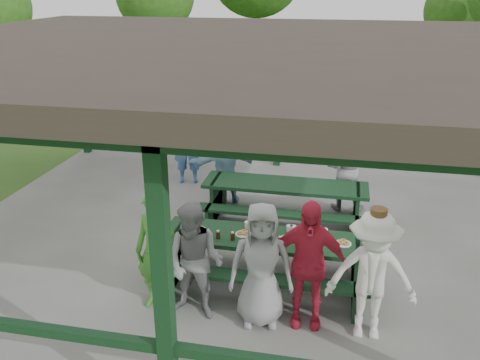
% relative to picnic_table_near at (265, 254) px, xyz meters
% --- Properties ---
extents(ground, '(90.00, 90.00, 0.00)m').
position_rel_picnic_table_near_xyz_m(ground, '(-0.50, 1.20, -0.58)').
color(ground, '#2B5119').
rests_on(ground, ground).
extents(concrete_slab, '(10.00, 8.00, 0.10)m').
position_rel_picnic_table_near_xyz_m(concrete_slab, '(-0.50, 1.20, -0.53)').
color(concrete_slab, slate).
rests_on(concrete_slab, ground).
extents(pavilion_structure, '(10.60, 8.60, 3.24)m').
position_rel_picnic_table_near_xyz_m(pavilion_structure, '(-0.50, 1.20, 2.59)').
color(pavilion_structure, black).
rests_on(pavilion_structure, concrete_slab).
extents(picnic_table_near, '(2.86, 1.39, 0.75)m').
position_rel_picnic_table_near_xyz_m(picnic_table_near, '(0.00, 0.00, 0.00)').
color(picnic_table_near, black).
rests_on(picnic_table_near, concrete_slab).
extents(picnic_table_far, '(2.84, 1.39, 0.75)m').
position_rel_picnic_table_near_xyz_m(picnic_table_far, '(0.04, 2.00, -0.00)').
color(picnic_table_far, black).
rests_on(picnic_table_far, concrete_slab).
extents(table_setting, '(2.33, 0.45, 0.10)m').
position_rel_picnic_table_near_xyz_m(table_setting, '(0.01, 0.03, 0.30)').
color(table_setting, white).
rests_on(table_setting, picnic_table_near).
extents(contestant_green, '(0.65, 0.48, 1.63)m').
position_rel_picnic_table_near_xyz_m(contestant_green, '(-1.27, -0.82, 0.33)').
color(contestant_green, '#3F8B2E').
rests_on(contestant_green, concrete_slab).
extents(contestant_grey_left, '(0.81, 0.66, 1.55)m').
position_rel_picnic_table_near_xyz_m(contestant_grey_left, '(-0.74, -0.89, 0.30)').
color(contestant_grey_left, gray).
rests_on(contestant_grey_left, concrete_slab).
extents(contestant_grey_mid, '(0.86, 0.63, 1.61)m').
position_rel_picnic_table_near_xyz_m(contestant_grey_mid, '(0.08, -0.85, 0.33)').
color(contestant_grey_mid, gray).
rests_on(contestant_grey_mid, concrete_slab).
extents(contestant_red, '(0.99, 0.45, 1.67)m').
position_rel_picnic_table_near_xyz_m(contestant_red, '(0.63, -0.75, 0.35)').
color(contestant_red, '#C7243E').
rests_on(contestant_red, concrete_slab).
extents(contestant_white_fedora, '(1.06, 0.62, 1.69)m').
position_rel_picnic_table_near_xyz_m(contestant_white_fedora, '(1.39, -0.85, 0.34)').
color(contestant_white_fedora, silver).
rests_on(contestant_white_fedora, concrete_slab).
extents(spectator_lblue, '(1.45, 0.94, 1.50)m').
position_rel_picnic_table_near_xyz_m(spectator_lblue, '(-1.20, 2.70, 0.27)').
color(spectator_lblue, '#7DACC2').
rests_on(spectator_lblue, concrete_slab).
extents(spectator_blue, '(0.66, 0.51, 1.61)m').
position_rel_picnic_table_near_xyz_m(spectator_blue, '(-2.21, 3.53, 0.32)').
color(spectator_blue, '#3E67A2').
rests_on(spectator_blue, concrete_slab).
extents(spectator_grey, '(0.83, 0.67, 1.63)m').
position_rel_picnic_table_near_xyz_m(spectator_grey, '(1.05, 2.85, 0.33)').
color(spectator_grey, gray).
rests_on(spectator_grey, concrete_slab).
extents(pickup_truck, '(6.33, 4.57, 1.60)m').
position_rel_picnic_table_near_xyz_m(pickup_truck, '(1.22, 10.19, 0.22)').
color(pickup_truck, silver).
rests_on(pickup_truck, ground).
extents(farm_trailer, '(4.16, 2.02, 1.45)m').
position_rel_picnic_table_near_xyz_m(farm_trailer, '(-4.43, 9.64, 0.14)').
color(farm_trailer, navy).
rests_on(farm_trailer, ground).
extents(tree_mid, '(2.79, 2.79, 4.36)m').
position_rel_picnic_table_near_xyz_m(tree_mid, '(5.37, 17.60, 2.36)').
color(tree_mid, '#2F1E13').
rests_on(tree_mid, ground).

